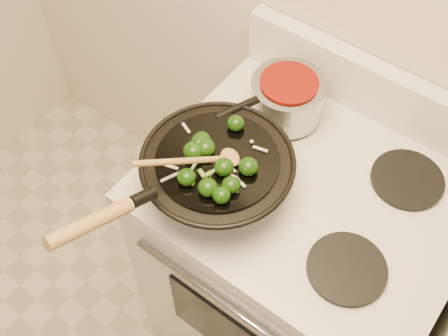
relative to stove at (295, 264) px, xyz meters
The scene contains 5 objects.
stove is the anchor object (origin of this frame).
wok 0.58m from the stove, 138.97° to the right, with size 0.36×0.59×0.23m.
stirfry 0.64m from the stove, 135.83° to the right, with size 0.23×0.25×0.04m.
wooden_spoon 0.66m from the stove, 134.45° to the right, with size 0.16×0.23×0.10m.
saucepan 0.57m from the stove, 141.24° to the left, with size 0.19×0.30×0.11m.
Camera 1 is at (0.02, 0.42, 2.07)m, focal length 45.00 mm.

